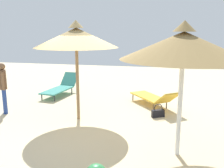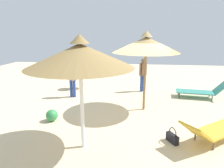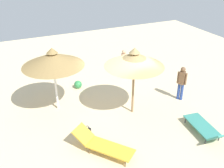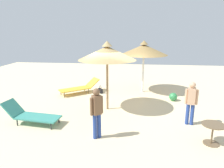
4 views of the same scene
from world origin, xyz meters
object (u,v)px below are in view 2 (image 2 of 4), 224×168
parasol_umbrella_near_right (146,45)px  handbag (172,137)px  lounge_chair_center (214,130)px  person_standing_edge (72,78)px  person_standing_near_left (143,73)px  parasol_umbrella_far_left (80,56)px  beach_ball (52,115)px  lounge_chair_back (202,91)px  side_table_round (74,81)px

parasol_umbrella_near_right → handbag: size_ratio=6.86×
lounge_chair_center → person_standing_edge: size_ratio=1.32×
person_standing_near_left → parasol_umbrella_near_right: bearing=0.2°
parasol_umbrella_near_right → handbag: 3.36m
person_standing_edge → parasol_umbrella_far_left: bearing=21.4°
person_standing_near_left → person_standing_edge: (1.34, -3.16, -0.03)m
person_standing_near_left → beach_ball: (3.97, -3.03, -0.73)m
person_standing_near_left → beach_ball: bearing=-37.4°
person_standing_near_left → handbag: (4.86, 0.71, -0.79)m
parasol_umbrella_far_left → lounge_chair_back: (-4.59, 4.21, -2.00)m
parasol_umbrella_far_left → beach_ball: parasol_umbrella_far_left is taller
lounge_chair_back → lounge_chair_center: bearing=-11.9°
person_standing_near_left → person_standing_edge: person_standing_near_left is taller
handbag → side_table_round: (-4.83, -4.22, 0.30)m
handbag → person_standing_edge: bearing=-132.3°
parasol_umbrella_far_left → beach_ball: 2.94m
parasol_umbrella_near_right → person_standing_edge: 3.71m
lounge_chair_back → parasol_umbrella_near_right: bearing=-56.4°
parasol_umbrella_near_right → person_standing_near_left: 2.93m
parasol_umbrella_near_right → parasol_umbrella_far_left: bearing=-29.1°
parasol_umbrella_near_right → side_table_round: bearing=-125.2°
lounge_chair_back → person_standing_near_left: person_standing_near_left is taller
lounge_chair_back → person_standing_edge: person_standing_edge is taller
lounge_chair_back → side_table_round: 6.18m
side_table_round → beach_ball: size_ratio=1.72×
person_standing_near_left → handbag: person_standing_near_left is taller
parasol_umbrella_far_left → parasol_umbrella_near_right: bearing=150.9°
lounge_chair_center → handbag: lounge_chair_center is taller
parasol_umbrella_far_left → lounge_chair_center: (-0.71, 3.39, -2.00)m
parasol_umbrella_far_left → person_standing_near_left: (-5.37, 1.58, -1.41)m
parasol_umbrella_near_right → parasol_umbrella_far_left: 3.27m
person_standing_near_left → side_table_round: person_standing_near_left is taller
lounge_chair_back → beach_ball: (3.20, -5.66, -0.14)m
parasol_umbrella_near_right → side_table_round: (-2.48, -3.51, -2.00)m
handbag → beach_ball: 3.85m
parasol_umbrella_near_right → parasol_umbrella_far_left: size_ratio=1.04×
parasol_umbrella_near_right → lounge_chair_center: 3.50m
person_standing_edge → lounge_chair_center: bearing=56.2°
parasol_umbrella_near_right → lounge_chair_back: bearing=123.6°
lounge_chair_back → beach_ball: 6.50m
parasol_umbrella_far_left → beach_ball: bearing=-133.9°
lounge_chair_back → side_table_round: (-0.74, -6.13, 0.10)m
parasol_umbrella_far_left → handbag: 3.22m
parasol_umbrella_near_right → parasol_umbrella_far_left: parasol_umbrella_near_right is taller
person_standing_edge → side_table_round: 1.43m
person_standing_near_left → lounge_chair_center: bearing=21.2°
parasol_umbrella_near_right → side_table_round: 4.74m
beach_ball → handbag: bearing=76.6°
person_standing_near_left → side_table_round: size_ratio=2.43×
side_table_round → beach_ball: bearing=6.8°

